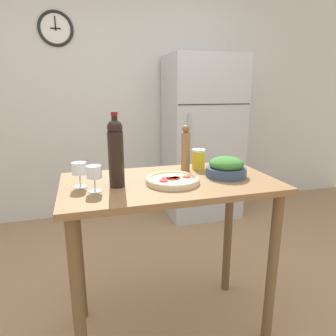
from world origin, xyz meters
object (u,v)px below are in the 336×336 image
(wine_bottle, at_px, (116,152))
(pepper_mill, at_px, (186,149))
(salad_bowl, at_px, (226,168))
(salt_canister, at_px, (198,159))
(wine_glass_near, at_px, (94,174))
(homemade_pizza, at_px, (173,180))
(refrigerator, at_px, (202,139))
(wine_glass_far, at_px, (79,170))

(wine_bottle, height_order, pepper_mill, wine_bottle)
(salad_bowl, height_order, salt_canister, salt_canister)
(wine_bottle, bearing_deg, salt_canister, 22.55)
(wine_glass_near, distance_m, pepper_mill, 0.58)
(wine_glass_near, distance_m, salt_canister, 0.69)
(wine_bottle, relative_size, salt_canister, 3.08)
(homemade_pizza, bearing_deg, wine_glass_near, -176.04)
(salad_bowl, xyz_separation_m, homemade_pizza, (-0.32, -0.04, -0.03))
(refrigerator, xyz_separation_m, salad_bowl, (-0.54, -1.64, 0.11))
(wine_bottle, xyz_separation_m, salad_bowl, (0.60, 0.01, -0.12))
(pepper_mill, xyz_separation_m, salt_canister, (0.10, 0.04, -0.07))
(pepper_mill, bearing_deg, wine_bottle, -157.00)
(wine_bottle, relative_size, pepper_mill, 1.35)
(wine_bottle, distance_m, salad_bowl, 0.62)
(refrigerator, distance_m, pepper_mill, 1.66)
(wine_glass_far, distance_m, salad_bowl, 0.78)
(wine_glass_near, bearing_deg, salt_canister, 22.99)
(salt_canister, bearing_deg, refrigerator, 66.42)
(wine_glass_near, relative_size, wine_glass_far, 1.00)
(wine_bottle, relative_size, salad_bowl, 1.64)
(wine_bottle, distance_m, salt_canister, 0.58)
(wine_bottle, xyz_separation_m, salt_canister, (0.52, 0.22, -0.12))
(wine_glass_far, distance_m, homemade_pizza, 0.47)
(refrigerator, height_order, pepper_mill, refrigerator)
(pepper_mill, height_order, salad_bowl, pepper_mill)
(wine_bottle, bearing_deg, homemade_pizza, -4.95)
(salad_bowl, bearing_deg, salt_canister, 112.27)
(salad_bowl, relative_size, salt_canister, 1.88)
(wine_glass_far, bearing_deg, homemade_pizza, -7.63)
(wine_glass_far, relative_size, homemade_pizza, 0.46)
(wine_bottle, bearing_deg, wine_glass_far, 168.17)
(refrigerator, distance_m, homemade_pizza, 1.89)
(wine_glass_near, bearing_deg, wine_glass_far, 126.85)
(refrigerator, bearing_deg, wine_bottle, -124.75)
(salad_bowl, bearing_deg, pepper_mill, 137.16)
(pepper_mill, distance_m, homemade_pizza, 0.27)
(wine_glass_near, bearing_deg, wine_bottle, 25.02)
(wine_glass_near, xyz_separation_m, wine_glass_far, (-0.07, 0.09, 0.00))
(wine_glass_far, bearing_deg, pepper_mill, 13.37)
(homemade_pizza, relative_size, salt_canister, 2.31)
(wine_bottle, bearing_deg, salad_bowl, 1.18)
(wine_glass_near, height_order, pepper_mill, pepper_mill)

